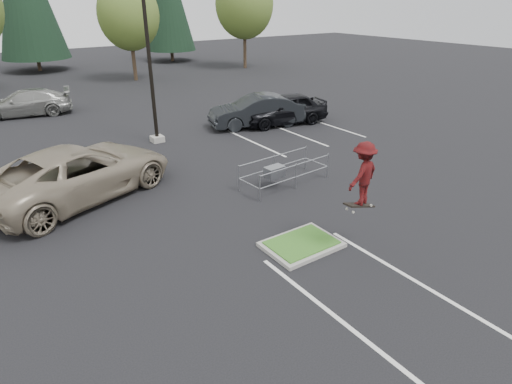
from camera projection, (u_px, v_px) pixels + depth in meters
ground at (301, 246)px, 12.78m from camera, size 120.00×120.00×0.00m
grass_median at (302, 244)px, 12.75m from camera, size 2.20×1.60×0.16m
stall_lines at (174, 189)px, 16.58m from camera, size 22.62×17.60×0.01m
light_pole at (148, 49)px, 20.10m from camera, size 0.70×0.60×10.12m
decid_c at (129, 17)px, 35.97m from camera, size 5.12×5.12×8.38m
decid_d at (244, 6)px, 42.29m from camera, size 5.76×5.76×9.43m
cart_corral at (277, 171)px, 16.56m from camera, size 3.72×1.57×1.03m
skateboarder at (363, 174)px, 11.66m from camera, size 1.29×0.92×2.05m
car_l_tan at (77, 173)px, 15.48m from camera, size 7.72×5.46×1.95m
car_r_charc at (257, 111)px, 24.30m from camera, size 5.65×3.26×1.76m
car_r_black at (284, 109)px, 24.79m from camera, size 5.45×2.98×1.76m
car_far_silver at (26, 103)px, 26.59m from camera, size 5.78×3.31×1.58m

